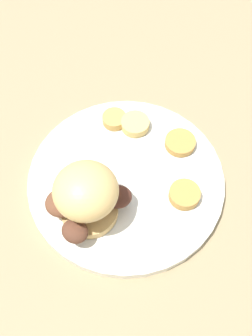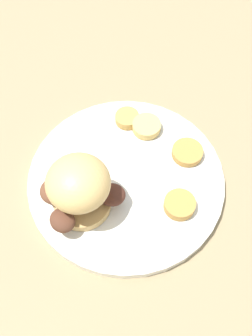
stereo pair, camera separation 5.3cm
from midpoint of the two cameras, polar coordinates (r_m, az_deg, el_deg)
name	(u,v)px [view 1 (the left image)]	position (r m, az deg, el deg)	size (l,w,h in m)	color
ground_plane	(126,182)	(0.57, -2.67, -2.33)	(4.00, 4.00, 0.00)	#937F5B
dinner_plate	(126,179)	(0.56, -2.71, -1.90)	(0.28, 0.28, 0.02)	white
sandwich	(84,197)	(0.49, -9.18, -4.49)	(0.11, 0.09, 0.09)	tan
potato_round_0	(114,119)	(0.60, -4.25, 6.91)	(0.04, 0.04, 0.01)	tan
potato_round_1	(180,143)	(0.58, 5.28, 3.47)	(0.04, 0.04, 0.01)	#BC8942
potato_round_2	(184,194)	(0.53, 5.69, -4.10)	(0.04, 0.04, 0.01)	#BC8942
potato_round_3	(135,124)	(0.59, -1.22, 6.20)	(0.04, 0.04, 0.01)	#DBB766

